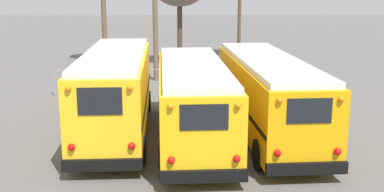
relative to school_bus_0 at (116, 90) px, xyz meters
name	(u,v)px	position (x,y,z in m)	size (l,w,h in m)	color
ground_plane	(193,139)	(2.93, -0.86, -1.76)	(160.00, 160.00, 0.00)	#5B5956
school_bus_0	(116,90)	(0.00, 0.00, 0.00)	(2.60, 9.65, 3.25)	yellow
school_bus_1	(193,99)	(2.93, -1.05, -0.15)	(2.72, 9.55, 2.95)	yellow
school_bus_2	(267,92)	(5.86, -0.14, -0.12)	(2.80, 10.56, 2.99)	#E5A00C
utility_pole	(155,0)	(1.20, 10.93, 3.12)	(1.80, 0.31, 9.48)	brown
fence_line	(186,77)	(2.93, 6.72, -0.79)	(13.92, 0.06, 1.42)	#939399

